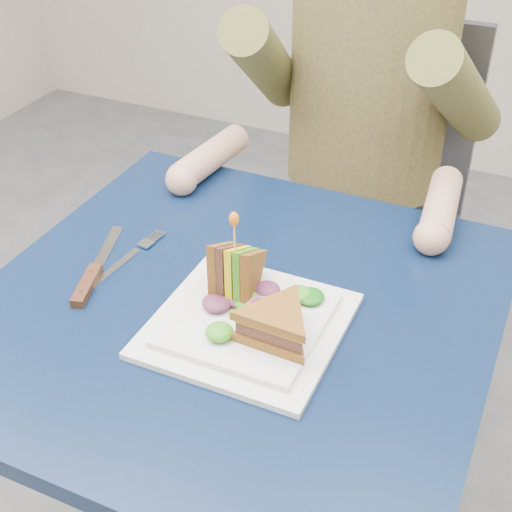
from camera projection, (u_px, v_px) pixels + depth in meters
The scene contains 12 objects.
table at pixel (236, 342), 1.11m from camera, with size 0.75×0.75×0.73m.
chair at pixel (370, 188), 1.72m from camera, with size 0.42×0.40×0.93m.
diner at pixel (371, 50), 1.42m from camera, with size 0.54×0.59×0.74m.
plate at pixel (248, 323), 1.01m from camera, with size 0.26×0.26×0.02m.
sandwich_flat at pixel (277, 325), 0.95m from camera, with size 0.13×0.13×0.05m.
sandwich_upright at pixel (235, 273), 1.03m from camera, with size 0.09×0.15×0.15m.
fork at pixel (126, 259), 1.15m from camera, with size 0.03×0.18×0.01m.
knife at pixel (91, 278), 1.10m from camera, with size 0.09×0.22×0.02m.
toothpick at pixel (234, 236), 0.99m from camera, with size 0.00×0.00×0.06m, color tan.
toothpick_frill at pixel (234, 219), 0.98m from camera, with size 0.01×0.01×0.02m, color orange.
lettuce_spill at pixel (254, 308), 1.00m from camera, with size 0.15×0.13×0.02m, color #337A14, non-canonical shape.
onion_ring at pixel (259, 310), 0.99m from camera, with size 0.04×0.04×0.01m, color #9E4C7A.
Camera 1 is at (0.37, -0.74, 1.40)m, focal length 50.00 mm.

